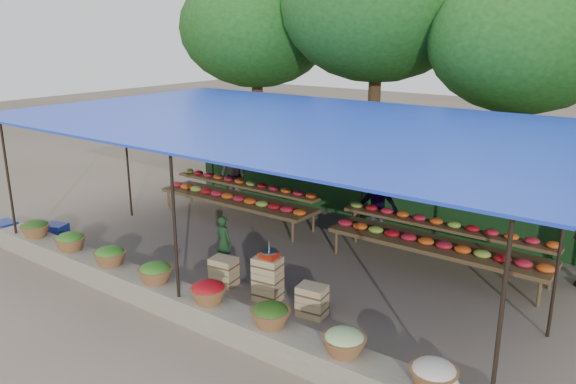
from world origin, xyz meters
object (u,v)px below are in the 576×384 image
Objects in this scene: vendor_seated at (224,242)px; blue_crate_front at (6,228)px; weighing_scale at (269,254)px; blue_crate_back at (56,230)px; crate_counter at (266,283)px.

blue_crate_front is (-5.15, -1.56, -0.37)m from vendor_seated.
vendor_seated is at bearing 159.91° from weighing_scale.
blue_crate_back is at bearing 29.97° from blue_crate_front.
blue_crate_back is (1.02, 0.58, -0.00)m from blue_crate_front.
blue_crate_back is (-5.61, -0.41, -0.16)m from crate_counter.
blue_crate_front is at bearing -171.47° from crate_counter.
blue_crate_front is at bearing -169.22° from blue_crate_back.
blue_crate_front is (-6.70, -0.99, -0.69)m from weighing_scale.
crate_counter is at bearing 8.87° from blue_crate_front.
weighing_scale reaches higher than vendor_seated.
crate_counter reaches higher than blue_crate_front.
blue_crate_front is at bearing -171.55° from weighing_scale.
weighing_scale is at bearing -14.70° from blue_crate_back.
blue_crate_front is 1.18m from blue_crate_back.
crate_counter is 5.63m from blue_crate_back.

